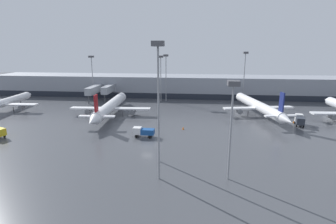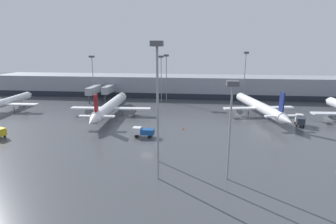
# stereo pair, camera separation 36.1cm
# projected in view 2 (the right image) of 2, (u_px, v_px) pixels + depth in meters

# --- Properties ---
(ground_plane) EXTENTS (320.00, 320.00, 0.00)m
(ground_plane) POSITION_uv_depth(u_px,v_px,m) (147.00, 145.00, 58.46)
(ground_plane) COLOR #424449
(terminal_building) EXTENTS (160.00, 29.50, 9.00)m
(terminal_building) POSITION_uv_depth(u_px,v_px,m) (172.00, 86.00, 117.07)
(terminal_building) COLOR gray
(terminal_building) RESTS_ON ground_plane
(parked_jet_1) EXTENTS (25.71, 40.04, 9.16)m
(parked_jet_1) POSITION_uv_depth(u_px,v_px,m) (111.00, 106.00, 83.80)
(parked_jet_1) COLOR white
(parked_jet_1) RESTS_ON ground_plane
(parked_jet_2) EXTENTS (22.87, 34.46, 9.95)m
(parked_jet_2) POSITION_uv_depth(u_px,v_px,m) (4.00, 103.00, 88.23)
(parked_jet_2) COLOR white
(parked_jet_2) RESTS_ON ground_plane
(parked_jet_3) EXTENTS (22.47, 38.43, 9.83)m
(parked_jet_3) POSITION_uv_depth(u_px,v_px,m) (259.00, 106.00, 83.05)
(parked_jet_3) COLOR white
(parked_jet_3) RESTS_ON ground_plane
(service_truck_0) EXTENTS (2.83, 4.94, 2.94)m
(service_truck_0) POSITION_uv_depth(u_px,v_px,m) (300.00, 120.00, 72.85)
(service_truck_0) COLOR #2D333D
(service_truck_0) RESTS_ON ground_plane
(service_truck_1) EXTENTS (5.19, 2.08, 2.39)m
(service_truck_1) POSITION_uv_depth(u_px,v_px,m) (143.00, 131.00, 63.78)
(service_truck_1) COLOR #19478C
(service_truck_1) RESTS_ON ground_plane
(traffic_cone_0) EXTENTS (0.38, 0.38, 0.73)m
(traffic_cone_0) POSITION_uv_depth(u_px,v_px,m) (280.00, 117.00, 80.30)
(traffic_cone_0) COLOR orange
(traffic_cone_0) RESTS_ON ground_plane
(traffic_cone_1) EXTENTS (0.47, 0.47, 0.62)m
(traffic_cone_1) POSITION_uv_depth(u_px,v_px,m) (294.00, 122.00, 75.67)
(traffic_cone_1) COLOR orange
(traffic_cone_1) RESTS_ON ground_plane
(traffic_cone_2) EXTENTS (0.52, 0.52, 0.75)m
(traffic_cone_2) POSITION_uv_depth(u_px,v_px,m) (183.00, 128.00, 69.80)
(traffic_cone_2) COLOR orange
(traffic_cone_2) RESTS_ON ground_plane
(apron_light_mast_0) EXTENTS (1.80, 1.80, 22.27)m
(apron_light_mast_0) POSITION_uv_depth(u_px,v_px,m) (158.00, 72.00, 46.20)
(apron_light_mast_0) COLOR gray
(apron_light_mast_0) RESTS_ON ground_plane
(apron_light_mast_1) EXTENTS (1.80, 1.80, 19.65)m
(apron_light_mast_1) POSITION_uv_depth(u_px,v_px,m) (245.00, 63.00, 101.53)
(apron_light_mast_1) COLOR gray
(apron_light_mast_1) RESTS_ON ground_plane
(apron_light_mast_2) EXTENTS (1.80, 1.80, 18.58)m
(apron_light_mast_2) POSITION_uv_depth(u_px,v_px,m) (166.00, 65.00, 102.95)
(apron_light_mast_2) COLOR gray
(apron_light_mast_2) RESTS_ON ground_plane
(apron_light_mast_4) EXTENTS (1.80, 1.80, 18.13)m
(apron_light_mast_4) POSITION_uv_depth(u_px,v_px,m) (161.00, 65.00, 102.97)
(apron_light_mast_4) COLOR gray
(apron_light_mast_4) RESTS_ON ground_plane
(apron_light_mast_5) EXTENTS (1.80, 1.80, 16.43)m
(apron_light_mast_5) POSITION_uv_depth(u_px,v_px,m) (232.00, 102.00, 40.39)
(apron_light_mast_5) COLOR gray
(apron_light_mast_5) RESTS_ON ground_plane
(apron_light_mast_6) EXTENTS (1.80, 1.80, 17.96)m
(apron_light_mast_6) POSITION_uv_depth(u_px,v_px,m) (92.00, 65.00, 107.80)
(apron_light_mast_6) COLOR gray
(apron_light_mast_6) RESTS_ON ground_plane
(apron_light_mast_7) EXTENTS (1.80, 1.80, 22.28)m
(apron_light_mast_7) POSITION_uv_depth(u_px,v_px,m) (157.00, 76.00, 39.63)
(apron_light_mast_7) COLOR gray
(apron_light_mast_7) RESTS_ON ground_plane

